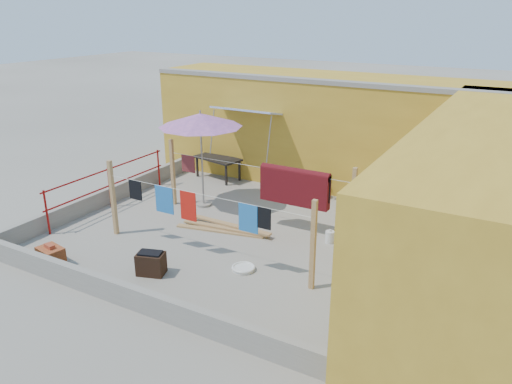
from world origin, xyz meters
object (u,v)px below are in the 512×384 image
at_px(water_jug_a, 330,237).
at_px(green_hose, 420,227).
at_px(patio_umbrella, 200,121).
at_px(brick_stack, 51,256).
at_px(outdoor_table, 218,160).
at_px(plant_back_a, 321,186).
at_px(water_jug_b, 365,233).
at_px(brazier, 151,263).
at_px(white_basin, 243,268).

bearing_deg(water_jug_a, green_hose, 48.24).
distance_m(patio_umbrella, brick_stack, 4.85).
bearing_deg(outdoor_table, water_jug_a, -28.63).
bearing_deg(plant_back_a, green_hose, -14.69).
bearing_deg(patio_umbrella, outdoor_table, 113.58).
relative_size(water_jug_a, green_hose, 0.64).
bearing_deg(outdoor_table, brick_stack, -89.15).
distance_m(outdoor_table, water_jug_b, 5.73).
height_order(water_jug_a, green_hose, water_jug_a).
relative_size(patio_umbrella, brick_stack, 4.57).
xyz_separation_m(brazier, white_basin, (1.53, 1.03, -0.19)).
bearing_deg(outdoor_table, patio_umbrella, -66.42).
height_order(brick_stack, water_jug_a, brick_stack).
xyz_separation_m(white_basin, water_jug_a, (1.06, 2.06, 0.10)).
relative_size(green_hose, plant_back_a, 0.70).
xyz_separation_m(outdoor_table, green_hose, (6.36, -0.76, -0.58)).
relative_size(outdoor_table, water_jug_b, 5.04).
bearing_deg(outdoor_table, brazier, -69.27).
height_order(patio_umbrella, green_hose, patio_umbrella).
bearing_deg(plant_back_a, brazier, -102.88).
height_order(water_jug_b, green_hose, water_jug_b).
bearing_deg(water_jug_b, plant_back_a, 134.04).
bearing_deg(patio_umbrella, green_hose, 13.96).
xyz_separation_m(brick_stack, brazier, (2.05, 0.73, 0.03)).
distance_m(white_basin, water_jug_a, 2.31).
height_order(outdoor_table, brick_stack, outdoor_table).
relative_size(brick_stack, water_jug_a, 1.86).
distance_m(outdoor_table, green_hose, 6.43).
relative_size(outdoor_table, water_jug_a, 4.91).
relative_size(patio_umbrella, water_jug_b, 8.73).
relative_size(brazier, water_jug_a, 1.94).
xyz_separation_m(outdoor_table, brazier, (2.15, -5.67, -0.38)).
bearing_deg(brick_stack, plant_back_a, 62.38).
height_order(brazier, green_hose, brazier).
height_order(brick_stack, white_basin, brick_stack).
bearing_deg(outdoor_table, green_hose, -6.85).
height_order(outdoor_table, green_hose, outdoor_table).
bearing_deg(water_jug_a, brazier, -129.94).
height_order(brick_stack, plant_back_a, plant_back_a).
height_order(white_basin, water_jug_b, water_jug_b).
distance_m(water_jug_a, green_hose, 2.44).
relative_size(patio_umbrella, water_jug_a, 8.51).
bearing_deg(water_jug_a, plant_back_a, 116.53).
relative_size(white_basin, water_jug_b, 1.54).
distance_m(brazier, water_jug_b, 4.89).
height_order(brick_stack, green_hose, brick_stack).
bearing_deg(outdoor_table, white_basin, -51.62).
xyz_separation_m(brazier, green_hose, (4.21, 4.91, -0.20)).
bearing_deg(brazier, outdoor_table, 110.73).
height_order(brazier, plant_back_a, plant_back_a).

